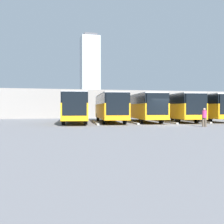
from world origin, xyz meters
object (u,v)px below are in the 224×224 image
Objects in this scene: bus_4 at (75,106)px; pedestrian at (204,117)px; bus_0 at (203,107)px; bus_1 at (175,107)px; bus_2 at (143,107)px; bus_3 at (110,107)px.

pedestrian is (-9.90, 9.27, -0.91)m from bus_4.
bus_1 is at bearing 11.27° from bus_0.
pedestrian is at bearing 84.82° from bus_1.
bus_1 is 11.94m from bus_4.
bus_2 is at bearing 3.27° from bus_1.
bus_2 and bus_3 have the same top height.
bus_1 is 7.65× the size of pedestrian.
bus_3 is (3.98, 0.08, 0.00)m from bus_2.
bus_1 is at bearing -174.29° from bus_3.
bus_4 is at bearing 170.45° from pedestrian.
bus_0 reaches higher than pedestrian.
bus_3 is 3.99m from bus_4.
bus_2 is 7.65× the size of pedestrian.
pedestrian is at bearing 128.86° from bus_3.
bus_3 and bus_4 have the same top height.
pedestrian is at bearing 65.17° from bus_0.
bus_4 is (3.98, 0.28, 0.00)m from bus_3.
bus_1 is at bearing -176.73° from bus_2.
bus_4 is at bearing 9.66° from bus_2.
bus_2 and bus_4 have the same top height.
bus_3 is 7.65× the size of pedestrian.
pedestrian is (6.01, 9.66, -0.91)m from bus_0.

